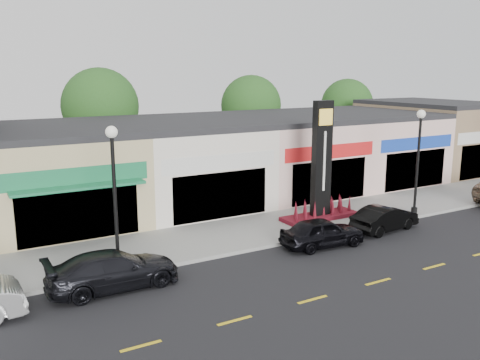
% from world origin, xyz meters
% --- Properties ---
extents(ground, '(120.00, 120.00, 0.00)m').
position_xyz_m(ground, '(0.00, 0.00, 0.00)').
color(ground, black).
rests_on(ground, ground).
extents(sidewalk, '(52.00, 4.30, 0.15)m').
position_xyz_m(sidewalk, '(0.00, 4.35, 0.07)').
color(sidewalk, gray).
rests_on(sidewalk, ground).
extents(curb, '(52.00, 0.20, 0.15)m').
position_xyz_m(curb, '(0.00, 2.10, 0.07)').
color(curb, gray).
rests_on(curb, ground).
extents(shop_beige, '(7.00, 10.85, 4.80)m').
position_xyz_m(shop_beige, '(-8.50, 11.46, 2.40)').
color(shop_beige, tan).
rests_on(shop_beige, ground).
extents(shop_cream, '(7.00, 10.01, 4.80)m').
position_xyz_m(shop_cream, '(-1.50, 11.47, 2.40)').
color(shop_cream, white).
rests_on(shop_cream, ground).
extents(shop_pink_w, '(7.00, 10.01, 4.80)m').
position_xyz_m(shop_pink_w, '(5.50, 11.47, 2.40)').
color(shop_pink_w, beige).
rests_on(shop_pink_w, ground).
extents(shop_pink_e, '(7.00, 10.01, 4.80)m').
position_xyz_m(shop_pink_e, '(12.50, 11.47, 2.40)').
color(shop_pink_e, beige).
rests_on(shop_pink_e, ground).
extents(shop_tan, '(7.00, 10.01, 5.30)m').
position_xyz_m(shop_tan, '(19.50, 11.48, 2.65)').
color(shop_tan, '#84664C').
rests_on(shop_tan, ground).
extents(tree_rear_west, '(5.20, 5.20, 7.83)m').
position_xyz_m(tree_rear_west, '(-4.00, 19.50, 5.22)').
color(tree_rear_west, '#382619').
rests_on(tree_rear_west, ground).
extents(tree_rear_mid, '(4.80, 4.80, 7.29)m').
position_xyz_m(tree_rear_mid, '(8.00, 19.50, 4.88)').
color(tree_rear_mid, '#382619').
rests_on(tree_rear_mid, ground).
extents(tree_rear_east, '(4.60, 4.60, 6.94)m').
position_xyz_m(tree_rear_east, '(18.00, 19.50, 4.63)').
color(tree_rear_east, '#382619').
rests_on(tree_rear_east, ground).
extents(lamp_west_near, '(0.44, 0.44, 5.47)m').
position_xyz_m(lamp_west_near, '(-8.00, 2.50, 3.48)').
color(lamp_west_near, black).
rests_on(lamp_west_near, sidewalk).
extents(lamp_east_near, '(0.44, 0.44, 5.47)m').
position_xyz_m(lamp_east_near, '(8.00, 2.50, 3.48)').
color(lamp_east_near, black).
rests_on(lamp_east_near, sidewalk).
extents(pylon_sign, '(4.20, 1.30, 6.00)m').
position_xyz_m(pylon_sign, '(3.00, 4.20, 2.27)').
color(pylon_sign, maroon).
rests_on(pylon_sign, sidewalk).
extents(car_dark_sedan, '(1.96, 4.68, 1.35)m').
position_xyz_m(car_dark_sedan, '(-8.53, 1.25, 0.68)').
color(car_dark_sedan, black).
rests_on(car_dark_sedan, ground).
extents(car_black_sedan, '(1.83, 3.91, 1.29)m').
position_xyz_m(car_black_sedan, '(0.66, 1.07, 0.65)').
color(car_black_sedan, black).
rests_on(car_black_sedan, ground).
extents(car_black_conv, '(1.74, 3.85, 1.22)m').
position_xyz_m(car_black_conv, '(4.71, 1.39, 0.61)').
color(car_black_conv, black).
rests_on(car_black_conv, ground).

